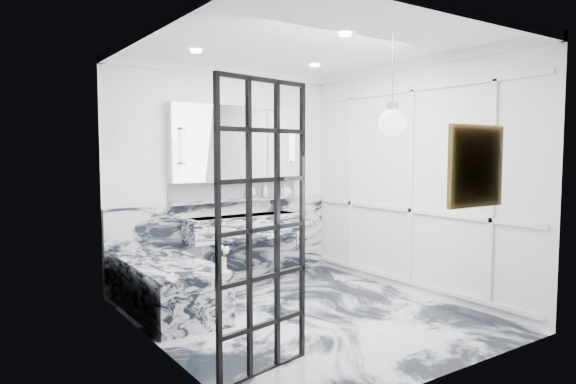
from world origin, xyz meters
TOP-DOWN VIEW (x-y plane):
  - floor at (0.00, 0.00)m, footprint 3.60×3.60m
  - ceiling at (0.00, 0.00)m, footprint 3.60×3.60m
  - wall_back at (0.00, 1.80)m, footprint 3.60×0.00m
  - wall_front at (0.00, -1.80)m, footprint 3.60×0.00m
  - wall_left at (-1.60, 0.00)m, footprint 0.00×3.60m
  - wall_right at (1.60, 0.00)m, footprint 0.00×3.60m
  - marble_clad_back at (0.00, 1.78)m, footprint 3.18×0.05m
  - marble_clad_left at (-1.59, 0.00)m, footprint 0.02×3.56m
  - panel_molding at (1.58, 0.00)m, footprint 0.03×3.40m
  - soap_bottle_a at (0.57, 1.71)m, footprint 0.09×0.09m
  - soap_bottle_b at (0.89, 1.71)m, footprint 0.09×0.09m
  - soap_bottle_c at (0.94, 1.71)m, footprint 0.15×0.15m
  - face_pot at (0.34, 1.71)m, footprint 0.13×0.13m
  - amber_bottle at (0.29, 1.71)m, footprint 0.04×0.04m
  - flower_vase at (-0.87, 0.21)m, footprint 0.09×0.09m
  - crittall_door at (-1.11, -0.96)m, footprint 0.87×0.22m
  - artwork at (0.37, -1.76)m, footprint 0.55×0.05m
  - pendant_light at (0.03, -1.18)m, footprint 0.23×0.23m
  - trough_sink at (0.15, 1.55)m, footprint 1.60×0.45m
  - ledge at (0.15, 1.72)m, footprint 1.90×0.14m
  - subway_tile at (0.15, 1.78)m, footprint 1.90×0.03m
  - mirror_cabinet at (0.15, 1.73)m, footprint 1.90×0.16m
  - sconce_left at (-0.67, 1.63)m, footprint 0.07×0.07m
  - sconce_right at (0.97, 1.63)m, footprint 0.07×0.07m
  - bathtub at (-1.18, 0.90)m, footprint 0.75×1.65m

SIDE VIEW (x-z plane):
  - floor at x=0.00m, z-range 0.00..0.00m
  - bathtub at x=-1.18m, z-range 0.00..0.55m
  - marble_clad_back at x=0.00m, z-range 0.00..1.05m
  - flower_vase at x=-0.87m, z-range 0.55..0.67m
  - trough_sink at x=0.15m, z-range 0.58..0.88m
  - ledge at x=0.15m, z-range 1.05..1.09m
  - crittall_door at x=-1.11m, z-range 0.00..2.24m
  - amber_bottle at x=0.29m, z-range 1.09..1.19m
  - face_pot at x=0.34m, z-range 1.10..1.23m
  - soap_bottle_c at x=0.94m, z-range 1.09..1.24m
  - soap_bottle_b at x=0.89m, z-range 1.09..1.26m
  - soap_bottle_a at x=0.57m, z-range 1.09..1.28m
  - subway_tile at x=0.15m, z-range 1.09..1.32m
  - panel_molding at x=1.58m, z-range 0.15..2.45m
  - marble_clad_left at x=-1.59m, z-range 0.00..2.68m
  - wall_back at x=0.00m, z-range -0.40..3.20m
  - wall_front at x=0.00m, z-range -0.40..3.20m
  - wall_left at x=-1.60m, z-range -0.40..3.20m
  - wall_right at x=1.60m, z-range -0.40..3.20m
  - artwork at x=0.37m, z-range 1.32..1.87m
  - sconce_left at x=-0.67m, z-range 1.58..1.98m
  - sconce_right at x=0.97m, z-range 1.58..1.98m
  - mirror_cabinet at x=0.15m, z-range 1.32..2.32m
  - pendant_light at x=0.03m, z-range 1.84..2.06m
  - ceiling at x=0.00m, z-range 2.80..2.80m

